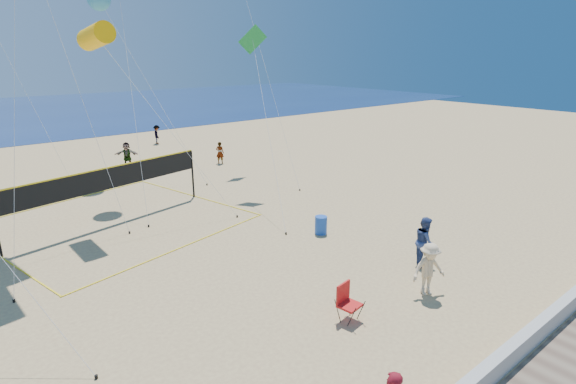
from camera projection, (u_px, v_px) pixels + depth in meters
ground at (349, 350)px, 12.08m from camera, size 120.00×120.00×0.00m
bystander_a at (425, 241)px, 16.71m from camera, size 1.16×1.14×1.89m
bystander_b at (429, 269)px, 14.63m from camera, size 1.33×1.05×1.81m
far_person_1 at (127, 155)px, 31.26m from camera, size 1.60×1.35×1.73m
far_person_2 at (220, 153)px, 32.18m from camera, size 0.66×0.68×1.57m
far_person_4 at (157, 135)px, 39.17m from camera, size 0.88×1.18×1.63m
camp_chair at (347, 300)px, 13.29m from camera, size 0.71×0.84×1.28m
trash_barrel at (321, 225)px, 19.76m from camera, size 0.65×0.65×0.80m
volleyball_net at (110, 184)px, 20.72m from camera, size 11.85×11.73×2.66m
kite_2 at (96, 36)px, 18.77m from camera, size 5.24×4.22×8.90m
kite_4 at (254, 50)px, 23.93m from camera, size 3.95×7.20×9.12m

